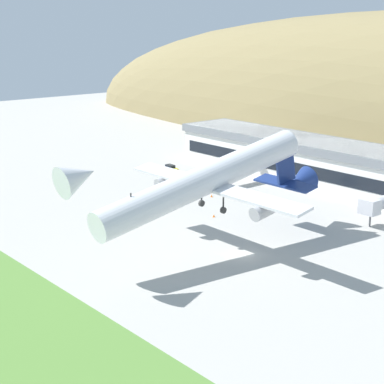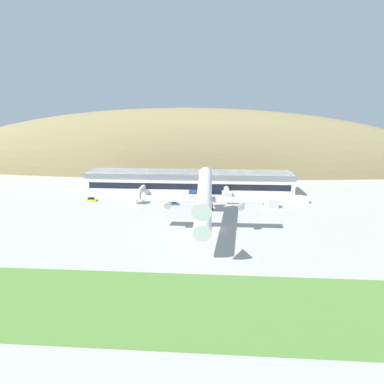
{
  "view_description": "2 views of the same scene",
  "coord_description": "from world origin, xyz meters",
  "px_view_note": "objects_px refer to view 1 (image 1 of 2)",
  "views": [
    {
      "loc": [
        71.0,
        -71.44,
        37.76
      ],
      "look_at": [
        -4.4,
        -7.33,
        11.26
      ],
      "focal_mm": 60.0,
      "sensor_mm": 36.0,
      "label": 1
    },
    {
      "loc": [
        -2.86,
        -96.31,
        39.37
      ],
      "look_at": [
        -8.81,
        -3.53,
        14.03
      ],
      "focal_mm": 28.0,
      "sensor_mm": 36.0,
      "label": 2
    }
  ],
  "objects_px": {
    "cargo_airplane": "(208,181)",
    "service_car_1": "(171,168)",
    "traffic_cone_0": "(212,196)",
    "jetway_0": "(234,169)",
    "jetway_1": "(383,203)",
    "traffic_cone_1": "(214,216)",
    "service_car_0": "(269,201)",
    "terminal_building": "(351,166)"
  },
  "relations": [
    {
      "from": "service_car_1",
      "to": "traffic_cone_1",
      "type": "distance_m",
      "value": 41.82
    },
    {
      "from": "jetway_0",
      "to": "jetway_1",
      "type": "relative_size",
      "value": 1.21
    },
    {
      "from": "cargo_airplane",
      "to": "traffic_cone_0",
      "type": "distance_m",
      "value": 37.13
    },
    {
      "from": "cargo_airplane",
      "to": "traffic_cone_0",
      "type": "xyz_separation_m",
      "value": [
        -25.59,
        24.04,
        -12.07
      ]
    },
    {
      "from": "traffic_cone_0",
      "to": "traffic_cone_1",
      "type": "distance_m",
      "value": 15.07
    },
    {
      "from": "terminal_building",
      "to": "jetway_0",
      "type": "relative_size",
      "value": 6.42
    },
    {
      "from": "service_car_1",
      "to": "traffic_cone_0",
      "type": "xyz_separation_m",
      "value": [
        25.9,
        -9.0,
        -0.38
      ]
    },
    {
      "from": "service_car_0",
      "to": "traffic_cone_0",
      "type": "height_order",
      "value": "service_car_0"
    },
    {
      "from": "jetway_0",
      "to": "cargo_airplane",
      "type": "xyz_separation_m",
      "value": [
        29.98,
        -35.16,
        8.36
      ]
    },
    {
      "from": "jetway_1",
      "to": "cargo_airplane",
      "type": "distance_m",
      "value": 38.71
    },
    {
      "from": "jetway_1",
      "to": "terminal_building",
      "type": "bearing_deg",
      "value": 140.93
    },
    {
      "from": "terminal_building",
      "to": "cargo_airplane",
      "type": "bearing_deg",
      "value": -80.38
    },
    {
      "from": "terminal_building",
      "to": "jetway_0",
      "type": "height_order",
      "value": "terminal_building"
    },
    {
      "from": "jetway_0",
      "to": "traffic_cone_0",
      "type": "relative_size",
      "value": 27.15
    },
    {
      "from": "jetway_0",
      "to": "traffic_cone_1",
      "type": "height_order",
      "value": "jetway_0"
    },
    {
      "from": "service_car_0",
      "to": "traffic_cone_1",
      "type": "height_order",
      "value": "service_car_0"
    },
    {
      "from": "traffic_cone_1",
      "to": "cargo_airplane",
      "type": "bearing_deg",
      "value": -45.32
    },
    {
      "from": "jetway_1",
      "to": "jetway_0",
      "type": "bearing_deg",
      "value": -177.9
    },
    {
      "from": "jetway_0",
      "to": "service_car_1",
      "type": "bearing_deg",
      "value": -174.37
    },
    {
      "from": "cargo_airplane",
      "to": "service_car_1",
      "type": "distance_m",
      "value": 62.29
    },
    {
      "from": "jetway_0",
      "to": "service_car_0",
      "type": "relative_size",
      "value": 3.68
    },
    {
      "from": "terminal_building",
      "to": "service_car_0",
      "type": "height_order",
      "value": "terminal_building"
    },
    {
      "from": "service_car_1",
      "to": "cargo_airplane",
      "type": "bearing_deg",
      "value": -32.69
    },
    {
      "from": "cargo_airplane",
      "to": "service_car_1",
      "type": "xyz_separation_m",
      "value": [
        -51.49,
        33.04,
        -11.69
      ]
    },
    {
      "from": "service_car_0",
      "to": "service_car_1",
      "type": "xyz_separation_m",
      "value": [
        -37.66,
        3.16,
        0.04
      ]
    },
    {
      "from": "jetway_0",
      "to": "traffic_cone_1",
      "type": "xyz_separation_m",
      "value": [
        15.86,
        -20.88,
        -3.71
      ]
    },
    {
      "from": "terminal_building",
      "to": "traffic_cone_0",
      "type": "distance_m",
      "value": 32.58
    },
    {
      "from": "traffic_cone_0",
      "to": "traffic_cone_1",
      "type": "xyz_separation_m",
      "value": [
        11.48,
        -9.76,
        0.0
      ]
    },
    {
      "from": "jetway_1",
      "to": "cargo_airplane",
      "type": "xyz_separation_m",
      "value": [
        -9.43,
        -36.6,
        8.36
      ]
    },
    {
      "from": "traffic_cone_1",
      "to": "service_car_0",
      "type": "bearing_deg",
      "value": 88.94
    },
    {
      "from": "terminal_building",
      "to": "service_car_0",
      "type": "xyz_separation_m",
      "value": [
        -5.13,
        -21.44,
        -5.26
      ]
    },
    {
      "from": "cargo_airplane",
      "to": "traffic_cone_0",
      "type": "relative_size",
      "value": 91.9
    },
    {
      "from": "service_car_0",
      "to": "traffic_cone_0",
      "type": "distance_m",
      "value": 13.14
    },
    {
      "from": "jetway_0",
      "to": "jetway_1",
      "type": "bearing_deg",
      "value": 2.1
    },
    {
      "from": "cargo_airplane",
      "to": "service_car_0",
      "type": "bearing_deg",
      "value": 114.84
    },
    {
      "from": "jetway_1",
      "to": "traffic_cone_1",
      "type": "relative_size",
      "value": 22.44
    },
    {
      "from": "jetway_1",
      "to": "cargo_airplane",
      "type": "height_order",
      "value": "cargo_airplane"
    },
    {
      "from": "jetway_1",
      "to": "service_car_0",
      "type": "xyz_separation_m",
      "value": [
        -23.26,
        -6.73,
        -3.37
      ]
    },
    {
      "from": "traffic_cone_0",
      "to": "traffic_cone_1",
      "type": "relative_size",
      "value": 1.0
    },
    {
      "from": "terminal_building",
      "to": "service_car_0",
      "type": "distance_m",
      "value": 22.67
    },
    {
      "from": "jetway_1",
      "to": "traffic_cone_1",
      "type": "xyz_separation_m",
      "value": [
        -23.55,
        -22.33,
        -3.71
      ]
    },
    {
      "from": "terminal_building",
      "to": "service_car_0",
      "type": "relative_size",
      "value": 23.62
    }
  ]
}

